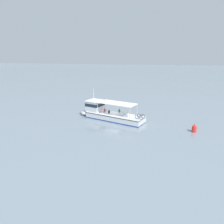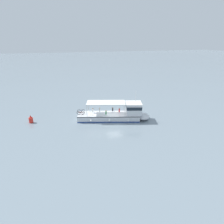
% 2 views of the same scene
% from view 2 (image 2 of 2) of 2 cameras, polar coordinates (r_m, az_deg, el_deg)
% --- Properties ---
extents(ground_plane, '(400.00, 400.00, 0.00)m').
position_cam_2_polar(ground_plane, '(36.28, 0.61, -2.59)').
color(ground_plane, gray).
extents(ferry_main, '(6.97, 13.03, 5.32)m').
position_cam_2_polar(ferry_main, '(36.83, 1.58, -0.56)').
color(ferry_main, silver).
rests_on(ferry_main, ground).
extents(channel_buoy, '(0.70, 0.70, 1.40)m').
position_cam_2_polar(channel_buoy, '(38.20, -21.44, -1.93)').
color(channel_buoy, red).
rests_on(channel_buoy, ground).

